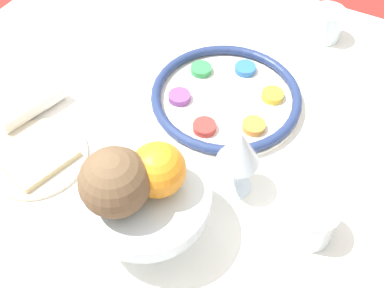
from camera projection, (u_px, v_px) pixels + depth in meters
ground_plane at (159, 275)px, 1.49m from camera, size 8.00×8.00×0.00m
dining_table at (151, 218)px, 1.20m from camera, size 1.18×1.04×0.76m
seder_plate at (226, 97)px, 0.93m from camera, size 0.31×0.31×0.03m
wine_glass at (239, 149)px, 0.72m from camera, size 0.07×0.07×0.15m
fruit_stand at (147, 201)px, 0.69m from camera, size 0.20×0.20×0.10m
orange_fruit at (158, 170)px, 0.65m from camera, size 0.08×0.08×0.08m
coconut at (115, 182)px, 0.62m from camera, size 0.10×0.10×0.10m
bread_plate at (36, 156)px, 0.84m from camera, size 0.19×0.19×0.02m
napkin_roll at (30, 106)px, 0.90m from camera, size 0.15×0.08×0.05m
cup_near at (312, 221)px, 0.72m from camera, size 0.08×0.08×0.07m
cup_far at (326, 24)px, 1.05m from camera, size 0.08×0.08×0.07m
spoon at (23, 100)px, 0.94m from camera, size 0.16×0.08×0.01m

